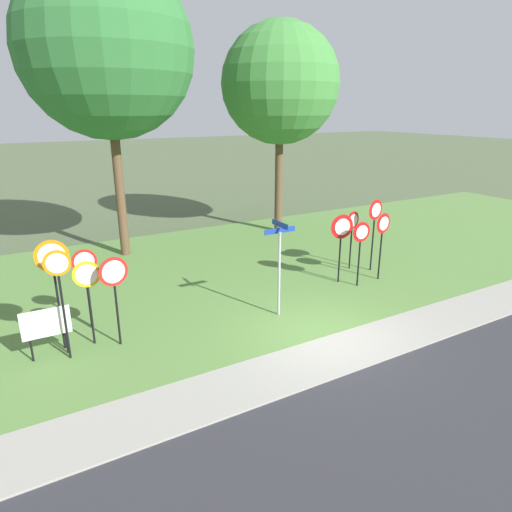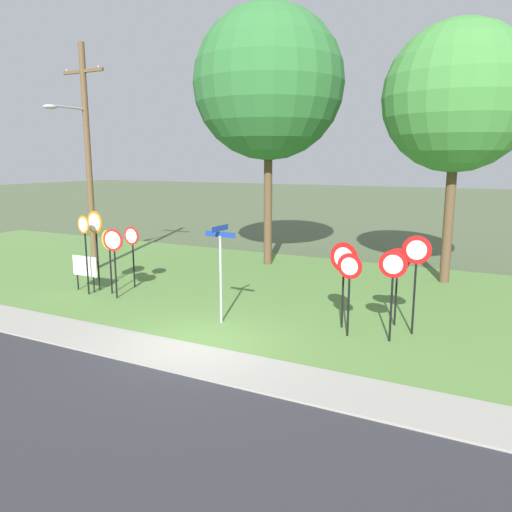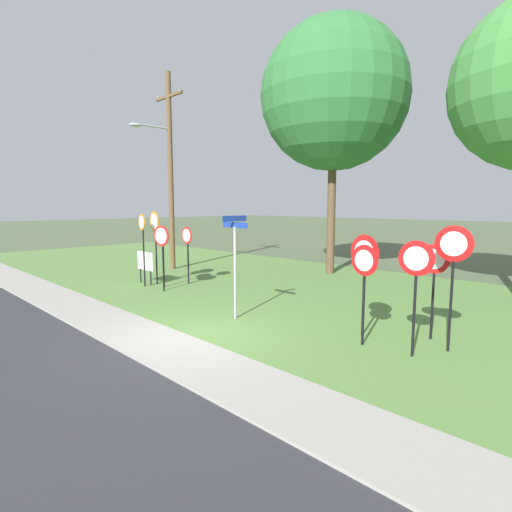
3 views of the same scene
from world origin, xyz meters
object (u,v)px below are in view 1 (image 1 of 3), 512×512
(yield_sign_far_left, at_px, (383,231))
(stop_sign_near_right, at_px, (114,282))
(yield_sign_near_left, at_px, (342,232))
(street_name_post, at_px, (279,260))
(yield_sign_center, at_px, (353,227))
(stop_sign_far_left, at_px, (54,270))
(stop_sign_far_center, at_px, (88,285))
(yield_sign_far_right, at_px, (375,218))
(notice_board, at_px, (46,326))
(stop_sign_far_right, at_px, (60,284))
(oak_tree_right, at_px, (280,84))
(stop_sign_near_left, at_px, (85,272))
(yield_sign_near_right, at_px, (361,239))
(oak_tree_left, at_px, (106,50))

(yield_sign_far_left, bearing_deg, stop_sign_near_right, 173.71)
(yield_sign_near_left, xyz_separation_m, street_name_post, (-3.17, -1.11, -0.12))
(yield_sign_center, bearing_deg, street_name_post, -165.31)
(stop_sign_far_left, relative_size, stop_sign_far_center, 1.27)
(stop_sign_near_right, height_order, street_name_post, street_name_post)
(yield_sign_far_right, bearing_deg, stop_sign_far_left, 173.80)
(yield_sign_near_left, xyz_separation_m, yield_sign_far_right, (1.81, 0.35, 0.20))
(stop_sign_near_right, xyz_separation_m, notice_board, (-1.61, 0.24, -0.86))
(stop_sign_far_left, height_order, stop_sign_far_center, stop_sign_far_left)
(stop_sign_near_right, xyz_separation_m, stop_sign_far_left, (-1.25, 0.49, 0.37))
(yield_sign_near_left, bearing_deg, stop_sign_far_left, -168.79)
(stop_sign_far_right, xyz_separation_m, yield_sign_far_left, (10.19, 0.17, -0.17))
(notice_board, relative_size, oak_tree_right, 0.13)
(yield_sign_far_left, relative_size, yield_sign_far_right, 0.89)
(stop_sign_near_left, xyz_separation_m, stop_sign_far_center, (-0.13, -1.01, 0.00))
(stop_sign_far_left, bearing_deg, yield_sign_near_right, 5.75)
(stop_sign_far_left, relative_size, oak_tree_left, 0.26)
(stop_sign_far_center, xyz_separation_m, stop_sign_far_right, (-0.65, -0.43, 0.33))
(oak_tree_left, bearing_deg, stop_sign_far_left, -115.60)
(yield_sign_far_right, distance_m, oak_tree_right, 7.99)
(stop_sign_far_center, bearing_deg, yield_sign_near_right, 4.65)
(stop_sign_near_left, height_order, stop_sign_far_center, stop_sign_near_left)
(street_name_post, bearing_deg, oak_tree_right, 58.86)
(stop_sign_near_left, height_order, yield_sign_far_right, yield_sign_far_right)
(yield_sign_far_left, distance_m, oak_tree_right, 8.80)
(street_name_post, bearing_deg, notice_board, 174.06)
(stop_sign_far_right, xyz_separation_m, yield_sign_far_right, (10.60, 0.98, 0.06))
(stop_sign_near_left, xyz_separation_m, street_name_post, (4.83, -1.92, 0.07))
(stop_sign_far_left, distance_m, stop_sign_far_center, 0.85)
(yield_sign_near_right, distance_m, oak_tree_left, 11.18)
(stop_sign_near_left, distance_m, notice_board, 1.81)
(stop_sign_far_right, xyz_separation_m, yield_sign_center, (10.04, 1.50, -0.31))
(yield_sign_near_right, relative_size, street_name_post, 0.80)
(stop_sign_far_left, height_order, notice_board, stop_sign_far_left)
(yield_sign_near_left, xyz_separation_m, oak_tree_left, (-5.53, 6.79, 5.88))
(stop_sign_near_right, xyz_separation_m, yield_sign_far_right, (9.39, 0.93, 0.28))
(stop_sign_far_left, xyz_separation_m, oak_tree_left, (3.30, 6.88, 5.58))
(stop_sign_far_left, distance_m, yield_sign_near_right, 9.19)
(stop_sign_far_left, xyz_separation_m, yield_sign_near_left, (8.83, 0.09, -0.29))
(yield_sign_center, bearing_deg, stop_sign_far_center, 177.12)
(stop_sign_far_left, height_order, oak_tree_left, oak_tree_left)
(oak_tree_left, bearing_deg, notice_board, -117.13)
(yield_sign_near_left, distance_m, yield_sign_center, 1.53)
(yield_sign_center, height_order, oak_tree_right, oak_tree_right)
(stop_sign_near_left, bearing_deg, oak_tree_left, 69.54)
(yield_sign_far_right, bearing_deg, notice_board, 175.03)
(yield_sign_center, bearing_deg, yield_sign_far_right, -52.03)
(stop_sign_far_right, bearing_deg, oak_tree_right, 44.67)
(stop_sign_far_center, relative_size, yield_sign_center, 1.02)
(yield_sign_center, bearing_deg, oak_tree_left, 129.46)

